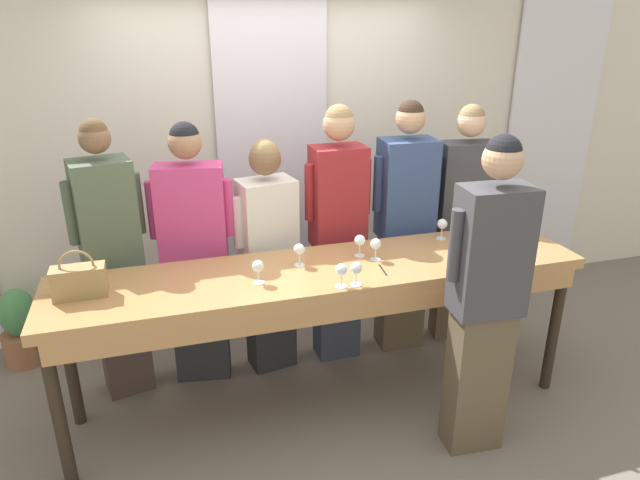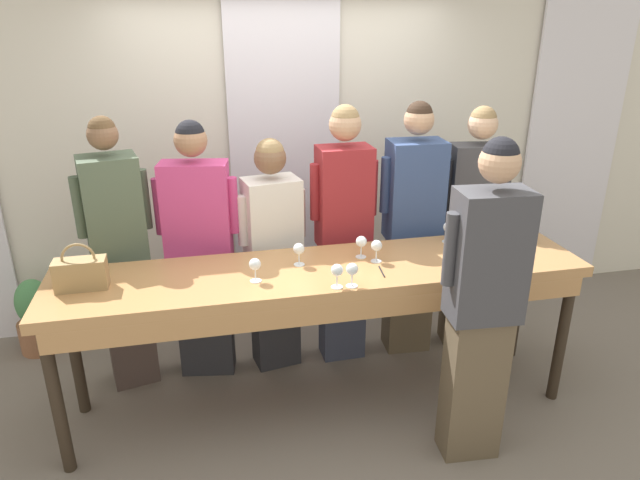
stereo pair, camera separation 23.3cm
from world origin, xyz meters
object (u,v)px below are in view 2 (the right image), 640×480
object	(u,v)px
wine_bottle	(472,246)
guest_pink_top	(200,250)
wine_glass_front_mid	(377,246)
guest_striped_shirt	(343,233)
handbag	(81,273)
wine_glass_center_mid	(299,250)
wine_glass_back_right	(361,242)
guest_navy_coat	(412,230)
guest_cream_sweater	(273,254)
wine_glass_front_right	(352,270)
tasting_bar	(323,283)
wine_glass_center_left	(337,271)
wine_glass_back_left	(532,228)
wine_glass_center_right	(523,221)
potted_plant	(37,318)
host_pouring	(483,304)
wine_glass_back_mid	(448,228)
guest_beige_cap	(472,226)
wine_glass_front_left	(255,265)
guest_olive_jacket	(120,256)
wine_glass_near_host	(502,249)

from	to	relation	value
wine_bottle	guest_pink_top	xyz separation A→B (m)	(-1.60, 0.69, -0.16)
wine_glass_front_mid	guest_striped_shirt	xyz separation A→B (m)	(-0.07, 0.54, -0.11)
handbag	wine_glass_center_mid	bearing A→B (deg)	2.44
wine_glass_back_right	guest_navy_coat	distance (m)	0.70
wine_bottle	guest_cream_sweater	xyz separation A→B (m)	(-1.11, 0.69, -0.23)
wine_bottle	wine_glass_back_right	distance (m)	0.67
wine_glass_front_right	tasting_bar	bearing A→B (deg)	112.05
wine_glass_center_left	wine_glass_back_left	xyz separation A→B (m)	(1.40, 0.37, 0.00)
wine_glass_center_right	potted_plant	distance (m)	3.59
wine_glass_center_right	host_pouring	xyz separation A→B (m)	(-0.71, -0.83, -0.12)
wine_glass_back_mid	guest_pink_top	bearing A→B (deg)	168.20
wine_glass_back_right	guest_striped_shirt	distance (m)	0.47
handbag	wine_glass_back_mid	distance (m)	2.25
handbag	host_pouring	world-z (taller)	host_pouring
wine_glass_front_right	wine_glass_front_mid	bearing A→B (deg)	51.59
guest_beige_cap	wine_glass_back_right	bearing A→B (deg)	-155.03
tasting_bar	wine_bottle	xyz separation A→B (m)	(0.89, -0.11, 0.20)
guest_striped_shirt	wine_glass_center_left	bearing A→B (deg)	-106.96
tasting_bar	guest_cream_sweater	size ratio (longest dim) A/B	1.92
wine_glass_front_left	wine_glass_center_left	bearing A→B (deg)	-22.02
wine_glass_center_left	wine_glass_center_mid	distance (m)	0.37
wine_glass_center_right	guest_cream_sweater	size ratio (longest dim) A/B	0.08
guest_pink_top	host_pouring	distance (m)	1.85
host_pouring	potted_plant	distance (m)	3.25
wine_glass_back_left	guest_olive_jacket	world-z (taller)	guest_olive_jacket
tasting_bar	wine_glass_center_left	distance (m)	0.32
handbag	host_pouring	bearing A→B (deg)	-16.39
wine_glass_back_left	wine_glass_center_mid	bearing A→B (deg)	-178.92
wine_glass_front_left	guest_navy_coat	bearing A→B (deg)	28.89
handbag	wine_glass_back_left	world-z (taller)	handbag
wine_bottle	wine_glass_back_right	bearing A→B (deg)	159.38
wine_glass_front_left	guest_beige_cap	bearing A→B (deg)	21.63
wine_glass_front_left	wine_glass_back_right	size ratio (longest dim) A/B	1.00
wine_glass_back_left	wine_glass_back_right	world-z (taller)	same
wine_glass_front_right	guest_cream_sweater	world-z (taller)	guest_cream_sweater
wine_glass_front_right	guest_navy_coat	size ratio (longest dim) A/B	0.07
wine_glass_back_right	guest_navy_coat	bearing A→B (deg)	41.62
wine_glass_back_left	wine_glass_center_left	bearing A→B (deg)	-165.17
guest_olive_jacket	wine_glass_front_left	bearing A→B (deg)	-39.11
wine_glass_back_mid	guest_navy_coat	xyz separation A→B (m)	(-0.12, 0.33, -0.13)
guest_cream_sweater	guest_striped_shirt	size ratio (longest dim) A/B	0.89
guest_striped_shirt	guest_pink_top	bearing A→B (deg)	-180.00
tasting_bar	guest_cream_sweater	world-z (taller)	guest_cream_sweater
wine_glass_front_mid	guest_pink_top	distance (m)	1.19
handbag	wine_glass_near_host	world-z (taller)	handbag
guest_olive_jacket	host_pouring	distance (m)	2.26
wine_glass_front_mid	wine_glass_front_right	world-z (taller)	same
guest_beige_cap	guest_striped_shirt	bearing A→B (deg)	-180.00
handbag	wine_glass_front_mid	bearing A→B (deg)	-0.00
wine_glass_center_left	guest_striped_shirt	world-z (taller)	guest_striped_shirt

